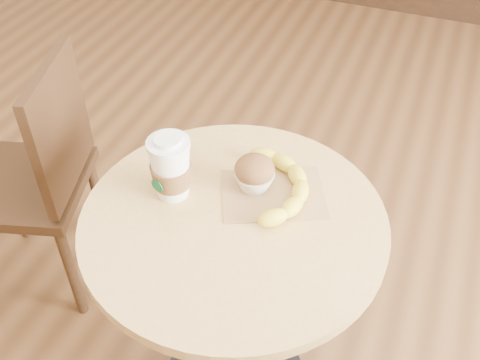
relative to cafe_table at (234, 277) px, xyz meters
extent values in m
cylinder|color=black|center=(0.00, 0.00, -0.16)|extent=(0.07, 0.07, 0.72)
cylinder|color=tan|center=(0.00, 0.00, 0.20)|extent=(0.70, 0.70, 0.03)
cube|color=#372313|center=(-0.80, 0.17, -0.10)|extent=(0.48, 0.48, 0.04)
cylinder|color=#372313|center=(-1.01, 0.28, -0.32)|extent=(0.03, 0.03, 0.43)
cylinder|color=#372313|center=(-0.69, 0.37, -0.32)|extent=(0.03, 0.03, 0.43)
cylinder|color=#372313|center=(-0.60, 0.06, -0.32)|extent=(0.03, 0.03, 0.43)
cube|color=#372313|center=(-0.64, 0.22, 0.14)|extent=(0.13, 0.36, 0.40)
cube|color=#9E794C|center=(0.06, 0.10, 0.22)|extent=(0.29, 0.26, 0.00)
cylinder|color=white|center=(-0.16, 0.02, 0.36)|extent=(0.10, 0.10, 0.01)
cylinder|color=white|center=(-0.16, 0.02, 0.38)|extent=(0.06, 0.06, 0.01)
cylinder|color=#074F2A|center=(-0.18, -0.02, 0.27)|extent=(0.03, 0.01, 0.03)
ellipsoid|color=brown|center=(0.01, 0.11, 0.28)|extent=(0.09, 0.09, 0.06)
ellipsoid|color=#F2E6C1|center=(0.01, 0.11, 0.30)|extent=(0.03, 0.03, 0.02)
camera|label=1|loc=(0.34, -0.81, 1.13)|focal=42.00mm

